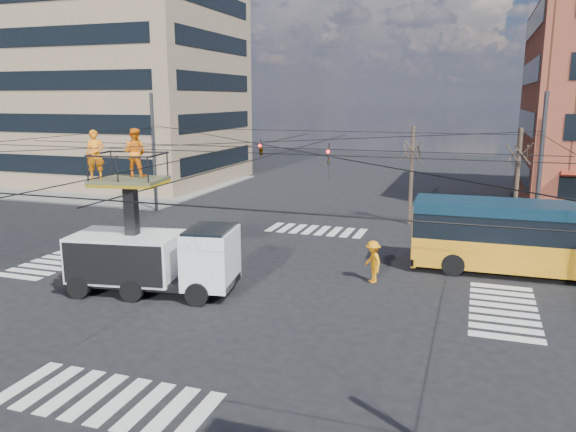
{
  "coord_description": "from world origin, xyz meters",
  "views": [
    {
      "loc": [
        8.67,
        -21.07,
        7.65
      ],
      "look_at": [
        0.69,
        2.69,
        2.37
      ],
      "focal_mm": 35.0,
      "sensor_mm": 36.0,
      "label": 1
    }
  ],
  "objects_px": {
    "utility_truck": "(152,241)",
    "traffic_cone": "(135,272)",
    "city_bus": "(557,238)",
    "worker_ground": "(104,265)",
    "flagger": "(373,262)"
  },
  "relations": [
    {
      "from": "utility_truck",
      "to": "city_bus",
      "type": "height_order",
      "value": "utility_truck"
    },
    {
      "from": "worker_ground",
      "to": "flagger",
      "type": "xyz_separation_m",
      "value": [
        10.29,
        4.23,
        -0.08
      ]
    },
    {
      "from": "city_bus",
      "to": "worker_ground",
      "type": "relative_size",
      "value": 6.2
    },
    {
      "from": "traffic_cone",
      "to": "flagger",
      "type": "relative_size",
      "value": 0.36
    },
    {
      "from": "utility_truck",
      "to": "flagger",
      "type": "xyz_separation_m",
      "value": [
        8.11,
        4.01,
        -1.21
      ]
    },
    {
      "from": "city_bus",
      "to": "flagger",
      "type": "bearing_deg",
      "value": -157.24
    },
    {
      "from": "utility_truck",
      "to": "worker_ground",
      "type": "distance_m",
      "value": 2.46
    },
    {
      "from": "utility_truck",
      "to": "traffic_cone",
      "type": "height_order",
      "value": "utility_truck"
    },
    {
      "from": "worker_ground",
      "to": "flagger",
      "type": "relative_size",
      "value": 1.09
    },
    {
      "from": "city_bus",
      "to": "flagger",
      "type": "xyz_separation_m",
      "value": [
        -7.38,
        -3.26,
        -0.82
      ]
    },
    {
      "from": "utility_truck",
      "to": "worker_ground",
      "type": "xyz_separation_m",
      "value": [
        -2.18,
        -0.22,
        -1.12
      ]
    },
    {
      "from": "flagger",
      "to": "utility_truck",
      "type": "bearing_deg",
      "value": -99.06
    },
    {
      "from": "traffic_cone",
      "to": "flagger",
      "type": "height_order",
      "value": "flagger"
    },
    {
      "from": "city_bus",
      "to": "flagger",
      "type": "relative_size",
      "value": 6.76
    },
    {
      "from": "city_bus",
      "to": "worker_ground",
      "type": "height_order",
      "value": "city_bus"
    }
  ]
}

